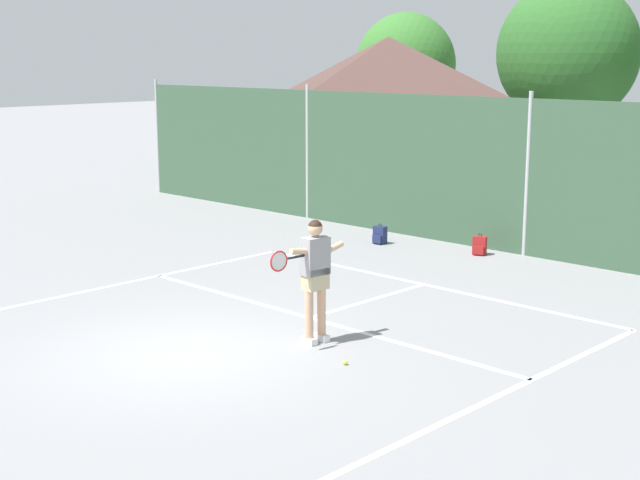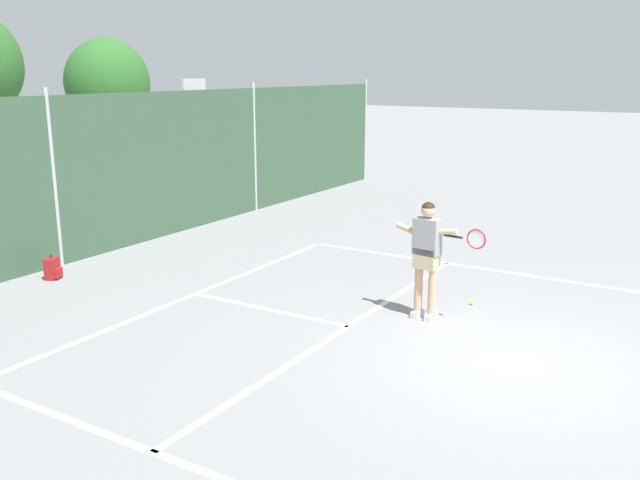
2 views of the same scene
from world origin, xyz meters
name	(u,v)px [view 2 (image 2 of 2)]	position (x,y,z in m)	size (l,w,h in m)	color
ground_plane	(510,362)	(0.00, 0.00, 0.00)	(120.00, 120.00, 0.00)	gray
court_markings	(464,352)	(0.00, 0.65, 0.00)	(8.30, 11.10, 0.01)	white
chainlink_fence	(54,183)	(0.00, 9.00, 1.66)	(26.09, 0.09, 3.47)	#38563D
basketball_hoop	(195,124)	(6.18, 10.81, 2.31)	(0.90, 0.67, 3.55)	yellow
tennis_player	(428,250)	(0.95, 1.62, 1.11)	(0.29, 1.44, 1.85)	silver
tennis_ball	(472,303)	(1.94, 1.20, 0.03)	(0.07, 0.07, 0.07)	#CCE033
backpack_red	(53,269)	(-0.70, 8.36, 0.19)	(0.33, 0.32, 0.46)	maroon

